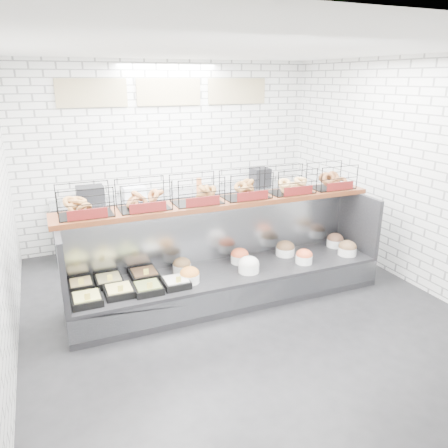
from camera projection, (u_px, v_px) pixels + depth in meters
name	position (u px, v px, depth m)	size (l,w,h in m)	color
ground	(238.00, 308.00, 5.41)	(5.50, 5.50, 0.00)	black
room_shell	(219.00, 135.00, 5.28)	(5.02, 5.51, 3.01)	silver
display_case	(227.00, 273.00, 5.60)	(4.00, 0.90, 1.20)	black
bagel_shelf	(222.00, 191.00, 5.42)	(4.10, 0.50, 0.40)	#471F0F
prep_counter	(178.00, 218.00, 7.38)	(4.00, 0.60, 1.20)	#93969B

